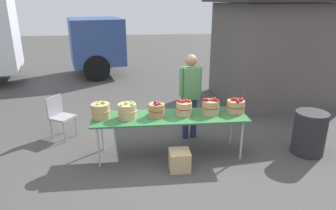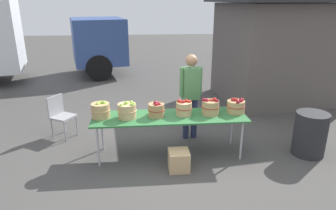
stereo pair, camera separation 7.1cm
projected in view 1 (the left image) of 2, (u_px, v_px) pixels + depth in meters
The scene contains 13 objects.
ground_plane at pixel (170, 154), 5.56m from camera, with size 40.00×40.00×0.00m, color #474442.
market_table at pixel (170, 118), 5.33m from camera, with size 2.70×0.76×0.75m.
apple_basket_green_0 at pixel (101, 110), 5.19m from camera, with size 0.34×0.34×0.30m.
apple_basket_green_1 at pixel (127, 110), 5.18m from camera, with size 0.33×0.33×0.30m.
apple_basket_red_0 at pixel (157, 110), 5.26m from camera, with size 0.30×0.30×0.28m.
apple_basket_red_1 at pixel (184, 108), 5.33m from camera, with size 0.30×0.30×0.29m.
apple_basket_red_2 at pixel (210, 107), 5.37m from camera, with size 0.32×0.32×0.31m.
apple_basket_red_3 at pixel (236, 106), 5.45m from camera, with size 0.33×0.33×0.28m.
vendor_adult at pixel (190, 90), 5.91m from camera, with size 0.45×0.27×1.71m.
food_kiosk at pixel (278, 49), 8.31m from camera, with size 3.83×3.30×2.74m.
folding_chair at pixel (59, 114), 6.10m from camera, with size 0.55×0.55×0.86m.
trash_barrel at pixel (309, 133), 5.48m from camera, with size 0.57×0.57×0.80m, color #262628.
produce_crate at pixel (180, 160), 5.01m from camera, with size 0.34×0.34×0.34m, color tan.
Camera 1 is at (-0.56, -4.92, 2.69)m, focal length 32.37 mm.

